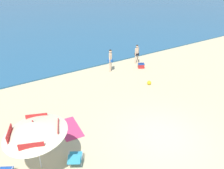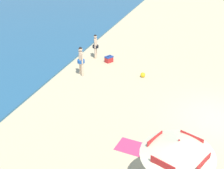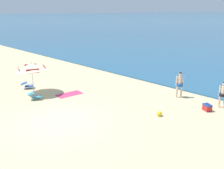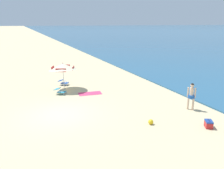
{
  "view_description": "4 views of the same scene",
  "coord_description": "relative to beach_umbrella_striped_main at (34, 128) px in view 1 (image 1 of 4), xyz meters",
  "views": [
    {
      "loc": [
        -6.47,
        -5.52,
        6.8
      ],
      "look_at": [
        -0.35,
        3.6,
        1.33
      ],
      "focal_mm": 35.36,
      "sensor_mm": 36.0,
      "label": 1
    },
    {
      "loc": [
        -13.12,
        0.72,
        7.9
      ],
      "look_at": [
        -0.68,
        4.95,
        1.3
      ],
      "focal_mm": 50.59,
      "sensor_mm": 36.0,
      "label": 2
    },
    {
      "loc": [
        10.39,
        -6.31,
        5.66
      ],
      "look_at": [
        -1.05,
        4.92,
        0.79
      ],
      "focal_mm": 39.35,
      "sensor_mm": 36.0,
      "label": 3
    },
    {
      "loc": [
        12.82,
        -1.91,
        5.4
      ],
      "look_at": [
        -1.53,
        4.07,
        1.08
      ],
      "focal_mm": 35.79,
      "sensor_mm": 36.0,
      "label": 4
    }
  ],
  "objects": [
    {
      "name": "person_standing_near_shore",
      "position": [
        7.63,
        6.61,
        -0.91
      ],
      "size": [
        0.43,
        0.43,
        1.75
      ],
      "color": "beige",
      "rests_on": "ground"
    },
    {
      "name": "beach_umbrella_striped_main",
      "position": [
        0.0,
        0.0,
        0.0
      ],
      "size": [
        2.61,
        2.58,
        2.3
      ],
      "color": "silver",
      "rests_on": "ground"
    },
    {
      "name": "lounge_chair_under_umbrella",
      "position": [
        1.21,
        -0.55,
        -1.65
      ],
      "size": [
        0.9,
        1.0,
        0.49
      ],
      "color": "teal",
      "rests_on": "ground"
    },
    {
      "name": "person_standing_beside",
      "position": [
        10.43,
        6.8,
        -0.99
      ],
      "size": [
        0.47,
        0.4,
        1.62
      ],
      "color": "beige",
      "rests_on": "ground"
    },
    {
      "name": "cooler_box",
      "position": [
        10.04,
        5.73,
        -1.72
      ],
      "size": [
        0.6,
        0.55,
        0.43
      ],
      "color": "red",
      "rests_on": "ground"
    },
    {
      "name": "beach_towel",
      "position": [
        1.95,
        1.65,
        -1.92
      ],
      "size": [
        1.09,
        1.89,
        0.01
      ],
      "primitive_type": "cube",
      "rotation": [
        0.0,
        0.0,
        3.03
      ],
      "color": "#DB3866",
      "rests_on": "ground"
    },
    {
      "name": "beach_ball",
      "position": [
        8.52,
        3.11,
        -1.78
      ],
      "size": [
        0.28,
        0.28,
        0.28
      ],
      "primitive_type": "sphere",
      "color": "yellow",
      "rests_on": "ground"
    },
    {
      "name": "ground_plane",
      "position": [
        5.26,
        -1.28,
        -1.92
      ],
      "size": [
        800.0,
        800.0,
        0.0
      ],
      "primitive_type": "plane",
      "color": "#CCB78C"
    }
  ]
}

